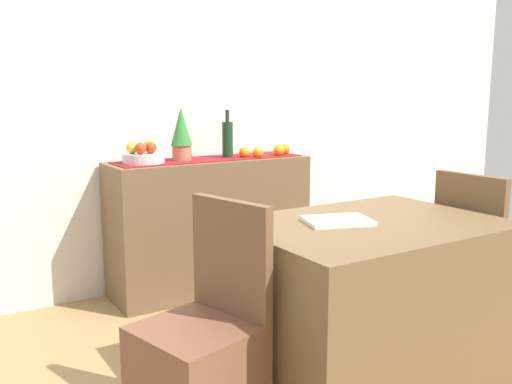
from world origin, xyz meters
The scene contains 19 objects.
ground_plane centered at (0.00, 0.00, -0.01)m, with size 6.40×6.40×0.02m, color #9D7E4F.
room_wall_rear centered at (0.00, 1.18, 1.35)m, with size 6.40×0.06×2.70m, color silver.
sideboard_console centered at (0.02, 0.92, 0.44)m, with size 1.33×0.42×0.87m, color brown.
table_runner centered at (0.02, 0.92, 0.88)m, with size 1.25×0.32×0.01m, color maroon.
fruit_bowl centered at (-0.43, 0.92, 0.91)m, with size 0.25×0.25×0.06m, color silver.
apple_front centered at (-0.50, 0.94, 0.97)m, with size 0.07×0.07×0.07m, color gold.
apple_upper centered at (-0.47, 0.87, 0.97)m, with size 0.07×0.07×0.07m, color #A9381B.
apple_right centered at (-0.38, 0.97, 0.98)m, with size 0.08×0.08×0.08m, color olive.
apple_rear centered at (-0.40, 0.89, 0.97)m, with size 0.07×0.07×0.07m, color #B03518.
wine_bottle centered at (0.15, 0.92, 1.00)m, with size 0.07×0.07×0.32m.
potted_plant centered at (-0.18, 0.92, 1.05)m, with size 0.13×0.13×0.34m.
orange_loose_mid centered at (0.25, 0.87, 0.91)m, with size 0.07×0.07×0.07m, color orange.
orange_loose_end centered at (0.50, 0.84, 0.91)m, with size 0.08×0.08×0.08m, color orange.
orange_loose_near_bowl centered at (0.33, 0.82, 0.91)m, with size 0.07×0.07×0.07m, color orange.
orange_loose_far centered at (0.59, 0.89, 0.91)m, with size 0.08×0.08×0.08m, color orange.
dining_table centered at (0.05, -0.54, 0.37)m, with size 1.14×0.83×0.74m, color brown.
open_book centered at (-0.09, -0.48, 0.75)m, with size 0.28×0.21×0.02m, color white.
chair_near_window centered at (-0.79, -0.54, 0.27)m, with size 0.49×0.49×0.90m.
chair_by_corner centered at (0.88, -0.54, 0.27)m, with size 0.41×0.41×0.90m.
Camera 1 is at (-1.64, -2.29, 1.29)m, focal length 39.01 mm.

